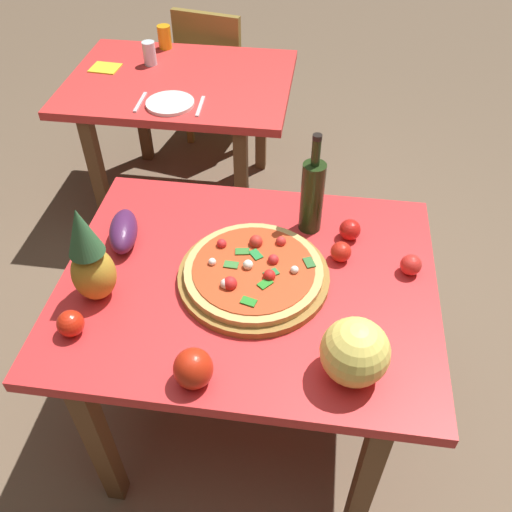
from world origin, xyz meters
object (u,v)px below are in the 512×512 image
object	(u,v)px
drinking_glass_juice	(165,37)
background_table	(181,97)
pizza_board	(254,276)
pizza	(254,270)
tomato_at_corner	(341,252)
display_table	(248,298)
melon	(355,352)
drinking_glass_water	(149,53)
bell_pepper	(193,369)
fork_utensil	(140,102)
tomato_by_bottle	(350,230)
pineapple_left	(90,259)
tomato_beside_pepper	(71,324)
tomato_near_board	(411,265)
dinner_plate	(170,103)
knife_utensil	(200,106)
wine_bottle	(312,195)
eggplant	(123,231)
napkin_folded	(105,68)

from	to	relation	value
drinking_glass_juice	background_table	bearing A→B (deg)	-65.28
pizza_board	pizza	size ratio (longest dim) A/B	1.10
tomato_at_corner	background_table	bearing A→B (deg)	124.91
display_table	melon	bearing A→B (deg)	-43.35
display_table	drinking_glass_water	distance (m)	1.60
bell_pepper	fork_utensil	xyz separation A→B (m)	(-0.57, 1.41, -0.05)
tomato_by_bottle	drinking_glass_water	distance (m)	1.57
pizza	tomato_by_bottle	bearing A→B (deg)	38.62
pineapple_left	tomato_by_bottle	bearing A→B (deg)	25.91
pizza_board	melon	world-z (taller)	melon
tomato_at_corner	tomato_beside_pepper	distance (m)	0.84
pizza_board	fork_utensil	xyz separation A→B (m)	(-0.67, 1.03, -0.01)
tomato_near_board	tomato_by_bottle	world-z (taller)	tomato_by_bottle
pizza	tomato_beside_pepper	xyz separation A→B (m)	(-0.47, -0.28, -0.00)
pizza	display_table	bearing A→B (deg)	-170.11
pizza_board	melon	xyz separation A→B (m)	(0.30, -0.30, 0.08)
drinking_glass_water	dinner_plate	distance (m)	0.45
display_table	pineapple_left	xyz separation A→B (m)	(-0.43, -0.13, 0.23)
background_table	pizza_board	size ratio (longest dim) A/B	2.34
display_table	knife_utensil	bearing A→B (deg)	109.89
tomato_by_bottle	background_table	bearing A→B (deg)	128.46
display_table	wine_bottle	bearing A→B (deg)	57.60
tomato_near_board	knife_utensil	world-z (taller)	tomato_near_board
tomato_near_board	tomato_at_corner	xyz separation A→B (m)	(-0.22, 0.03, 0.00)
tomato_beside_pepper	dinner_plate	bearing A→B (deg)	92.45
fork_utensil	knife_utensil	xyz separation A→B (m)	(0.28, 0.00, 0.00)
dinner_plate	tomato_near_board	bearing A→B (deg)	-42.84
drinking_glass_water	knife_utensil	distance (m)	0.53
pizza	dinner_plate	size ratio (longest dim) A/B	1.93
eggplant	pizza	bearing A→B (deg)	-14.00
eggplant	napkin_folded	world-z (taller)	eggplant
fork_utensil	eggplant	bearing A→B (deg)	-76.95
tomato_at_corner	drinking_glass_juice	world-z (taller)	drinking_glass_juice
tomato_by_bottle	drinking_glass_water	bearing A→B (deg)	130.56
tomato_at_corner	tomato_beside_pepper	world-z (taller)	tomato_beside_pepper
pizza_board	eggplant	distance (m)	0.46
bell_pepper	drinking_glass_juice	world-z (taller)	drinking_glass_juice
wine_bottle	drinking_glass_juice	world-z (taller)	wine_bottle
pizza_board	pizza	world-z (taller)	pizza
melon	drinking_glass_water	xyz separation A→B (m)	(-1.04, 1.73, -0.03)
melon	tomato_beside_pepper	distance (m)	0.78
tomato_by_bottle	drinking_glass_juice	world-z (taller)	drinking_glass_juice
pineapple_left	eggplant	size ratio (longest dim) A/B	1.64
pizza	bell_pepper	bearing A→B (deg)	-104.65
pineapple_left	bell_pepper	size ratio (longest dim) A/B	2.88
dinner_plate	background_table	bearing A→B (deg)	94.91
napkin_folded	dinner_plate	bearing A→B (deg)	-37.32
display_table	melon	world-z (taller)	melon
pizza	wine_bottle	bearing A→B (deg)	59.91
tomato_at_corner	knife_utensil	bearing A→B (deg)	125.76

